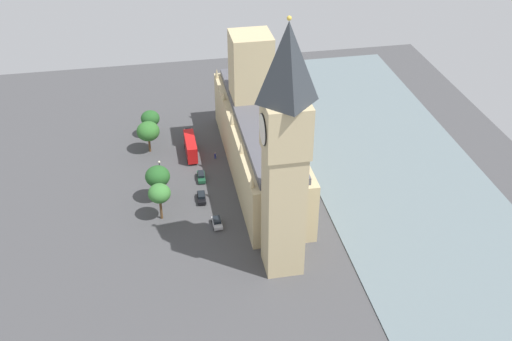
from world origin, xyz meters
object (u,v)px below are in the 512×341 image
object	(u,v)px
car_black_under_trees	(201,197)
plane_tree_leading	(158,176)
parliament_building	(257,135)
car_dark_green_corner	(201,176)
plane_tree_by_river_gate	(159,194)
plane_tree_near_tower	(150,119)
plane_tree_kerbside	(148,131)
double_decker_bus_far_end	(191,146)
clock_tower	(285,152)
car_silver_midblock	(217,222)
street_lamp_slot_10	(160,168)
pedestrian_trailing	(215,156)
car_white_opposite_hall	(189,133)

from	to	relation	value
car_black_under_trees	plane_tree_leading	bearing A→B (deg)	-8.03
parliament_building	car_dark_green_corner	size ratio (longest dim) A/B	12.13
plane_tree_leading	plane_tree_by_river_gate	xyz separation A→B (m)	(0.00, 6.81, 0.08)
parliament_building	plane_tree_by_river_gate	world-z (taller)	parliament_building
plane_tree_near_tower	plane_tree_kerbside	xyz separation A→B (m)	(0.86, 7.72, 0.54)
double_decker_bus_far_end	plane_tree_by_river_gate	xyz separation A→B (m)	(8.99, 25.01, 3.98)
car_black_under_trees	car_dark_green_corner	bearing A→B (deg)	-93.47
clock_tower	plane_tree_near_tower	size ratio (longest dim) A/B	6.83
car_silver_midblock	street_lamp_slot_10	xyz separation A→B (m)	(10.88, -18.35, 3.56)
car_black_under_trees	pedestrian_trailing	bearing A→B (deg)	-104.77
car_dark_green_corner	street_lamp_slot_10	world-z (taller)	street_lamp_slot_10
pedestrian_trailing	street_lamp_slot_10	xyz separation A→B (m)	(14.13, 8.93, 3.71)
double_decker_bus_far_end	car_black_under_trees	size ratio (longest dim) A/B	2.23
plane_tree_near_tower	plane_tree_by_river_gate	distance (m)	36.60
parliament_building	car_dark_green_corner	xyz separation A→B (m)	(14.25, 3.02, -8.23)
pedestrian_trailing	plane_tree_near_tower	world-z (taller)	plane_tree_near_tower
double_decker_bus_far_end	car_silver_midblock	distance (m)	30.04
plane_tree_leading	street_lamp_slot_10	distance (m)	7.03
clock_tower	car_dark_green_corner	world-z (taller)	clock_tower
pedestrian_trailing	plane_tree_kerbside	size ratio (longest dim) A/B	0.20
double_decker_bus_far_end	parliament_building	bearing A→B (deg)	-28.72
car_white_opposite_hall	car_silver_midblock	world-z (taller)	same
car_dark_green_corner	street_lamp_slot_10	bearing A→B (deg)	2.47
car_black_under_trees	plane_tree_near_tower	distance (m)	33.30
parliament_building	plane_tree_kerbside	size ratio (longest dim) A/B	6.84
car_silver_midblock	clock_tower	bearing A→B (deg)	124.70
car_white_opposite_hall	car_silver_midblock	distance (m)	39.73
parliament_building	plane_tree_kerbside	bearing A→B (deg)	-25.61
plane_tree_leading	plane_tree_near_tower	size ratio (longest dim) A/B	1.19
car_black_under_trees	street_lamp_slot_10	size ratio (longest dim) A/B	0.74
clock_tower	car_white_opposite_hall	xyz separation A→B (m)	(13.19, -54.52, -25.54)
pedestrian_trailing	street_lamp_slot_10	distance (m)	17.12
car_dark_green_corner	pedestrian_trailing	xyz separation A→B (m)	(-4.56, -8.89, -0.15)
street_lamp_slot_10	double_decker_bus_far_end	bearing A→B (deg)	-125.71
car_black_under_trees	car_silver_midblock	size ratio (longest dim) A/B	1.12
parliament_building	plane_tree_kerbside	world-z (taller)	parliament_building
pedestrian_trailing	plane_tree_kerbside	world-z (taller)	plane_tree_kerbside
car_silver_midblock	plane_tree_by_river_gate	xyz separation A→B (m)	(11.58, -4.87, 5.73)
double_decker_bus_far_end	street_lamp_slot_10	world-z (taller)	street_lamp_slot_10
clock_tower	car_dark_green_corner	distance (m)	43.68
double_decker_bus_far_end	car_dark_green_corner	world-z (taller)	double_decker_bus_far_end
car_white_opposite_hall	pedestrian_trailing	world-z (taller)	car_white_opposite_hall
clock_tower	street_lamp_slot_10	xyz separation A→B (m)	(21.85, -33.20, -21.98)
car_dark_green_corner	plane_tree_kerbside	xyz separation A→B (m)	(11.45, -15.34, 5.01)
pedestrian_trailing	car_dark_green_corner	bearing A→B (deg)	-45.45
double_decker_bus_far_end	street_lamp_slot_10	distance (m)	14.31
parliament_building	car_black_under_trees	xyz separation A→B (m)	(15.18, 11.51, -8.23)
plane_tree_kerbside	plane_tree_leading	bearing A→B (deg)	93.04
car_black_under_trees	plane_tree_by_river_gate	world-z (taller)	plane_tree_by_river_gate
parliament_building	plane_tree_near_tower	xyz separation A→B (m)	(24.84, -20.04, -3.76)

